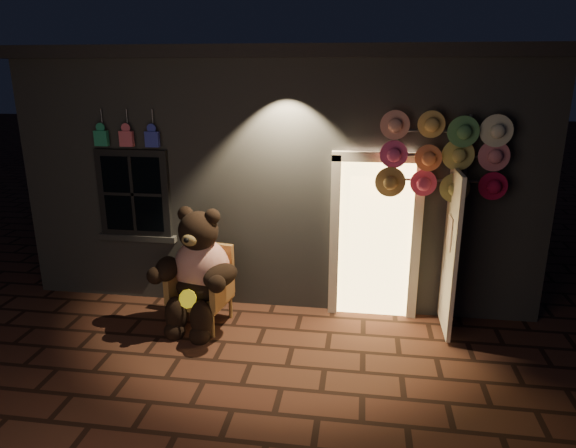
# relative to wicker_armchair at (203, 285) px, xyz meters

# --- Properties ---
(ground) EXTENTS (60.00, 60.00, 0.00)m
(ground) POSITION_rel_wicker_armchair_xyz_m (0.81, -0.91, -0.51)
(ground) COLOR #4D2B1D
(ground) RESTS_ON ground
(shop_building) EXTENTS (7.30, 5.95, 3.51)m
(shop_building) POSITION_rel_wicker_armchair_xyz_m (0.81, 3.08, 1.23)
(shop_building) COLOR slate
(shop_building) RESTS_ON ground
(wicker_armchair) EXTENTS (0.79, 0.74, 1.02)m
(wicker_armchair) POSITION_rel_wicker_armchair_xyz_m (0.00, 0.00, 0.00)
(wicker_armchair) COLOR olive
(wicker_armchair) RESTS_ON ground
(teddy_bear) EXTENTS (1.15, 0.98, 1.60)m
(teddy_bear) POSITION_rel_wicker_armchair_xyz_m (-0.01, -0.13, 0.24)
(teddy_bear) COLOR #B62C13
(teddy_bear) RESTS_ON ground
(hat_rack) EXTENTS (1.52, 0.22, 2.69)m
(hat_rack) POSITION_rel_wicker_armchair_xyz_m (2.91, 0.37, 1.64)
(hat_rack) COLOR #59595E
(hat_rack) RESTS_ON ground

